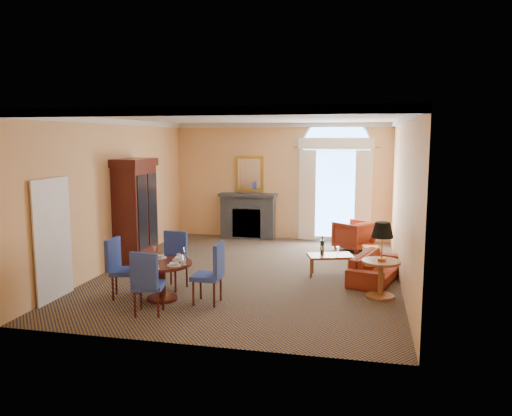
% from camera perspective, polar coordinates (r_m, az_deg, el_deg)
% --- Properties ---
extents(ground, '(7.50, 7.50, 0.00)m').
position_cam_1_polar(ground, '(10.52, -0.59, -7.40)').
color(ground, '#131B3B').
rests_on(ground, ground).
extents(room_envelope, '(6.04, 7.52, 3.45)m').
position_cam_1_polar(room_envelope, '(10.80, 0.06, 6.49)').
color(room_envelope, '#FBBC78').
rests_on(room_envelope, ground).
extents(armoire, '(0.67, 1.20, 2.35)m').
position_cam_1_polar(armoire, '(11.45, -13.67, -0.58)').
color(armoire, '#39110C').
rests_on(armoire, ground).
extents(dining_table, '(1.06, 1.06, 0.87)m').
position_cam_1_polar(dining_table, '(8.85, -10.75, -7.11)').
color(dining_table, '#39110C').
rests_on(dining_table, ground).
extents(dining_chair_north, '(0.57, 0.57, 1.05)m').
position_cam_1_polar(dining_chair_north, '(9.54, -9.32, -5.42)').
color(dining_chair_north, navy).
rests_on(dining_chair_north, ground).
extents(dining_chair_south, '(0.55, 0.55, 1.05)m').
position_cam_1_polar(dining_chair_south, '(8.09, -12.40, -7.96)').
color(dining_chair_south, navy).
rests_on(dining_chair_south, ground).
extents(dining_chair_east, '(0.49, 0.47, 1.05)m').
position_cam_1_polar(dining_chair_east, '(8.51, -4.97, -7.01)').
color(dining_chair_east, navy).
rests_on(dining_chair_east, ground).
extents(dining_chair_west, '(0.59, 0.59, 1.05)m').
position_cam_1_polar(dining_chair_west, '(9.16, -15.38, -6.17)').
color(dining_chair_west, navy).
rests_on(dining_chair_west, ground).
extents(sofa, '(1.18, 1.90, 0.52)m').
position_cam_1_polar(sofa, '(10.22, 13.59, -6.59)').
color(sofa, maroon).
rests_on(sofa, ground).
extents(armchair, '(1.11, 1.11, 0.74)m').
position_cam_1_polar(armchair, '(12.78, 11.06, -3.09)').
color(armchair, maroon).
rests_on(armchair, ground).
extents(coffee_table, '(1.00, 0.74, 0.83)m').
position_cam_1_polar(coffee_table, '(10.26, 8.43, -5.43)').
color(coffee_table, '#9A592E').
rests_on(coffee_table, ground).
extents(side_table, '(0.67, 0.67, 1.32)m').
position_cam_1_polar(side_table, '(9.02, 14.17, -4.80)').
color(side_table, '#9A592E').
rests_on(side_table, ground).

